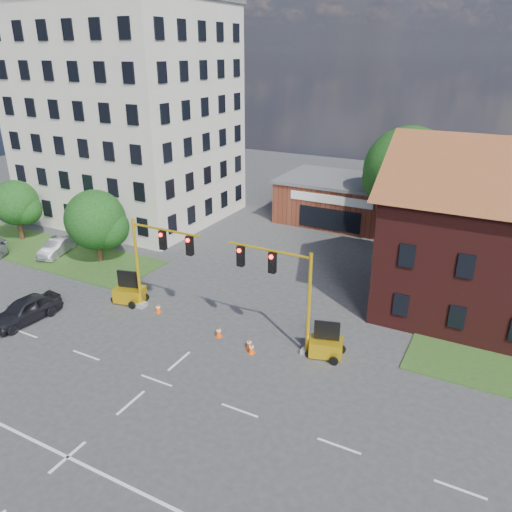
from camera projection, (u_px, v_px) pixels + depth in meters
name	position (u px, v px, depth m)	size (l,w,h in m)	color
ground	(156.00, 381.00, 26.09)	(120.00, 120.00, 0.00)	#3A3A3C
grass_verge_nw	(44.00, 251.00, 42.87)	(22.00, 6.00, 0.08)	#2B4F1D
lane_markings	(117.00, 415.00, 23.64)	(60.00, 36.00, 0.01)	white
office_block	(126.00, 113.00, 48.66)	(18.40, 15.40, 20.60)	silver
brick_shop	(344.00, 200.00, 49.76)	(12.40, 8.40, 4.30)	maroon
tree_large	(413.00, 175.00, 42.92)	(8.13, 7.74, 10.19)	#342413
tree_nw_front	(99.00, 222.00, 39.34)	(4.99, 4.75, 5.99)	#342413
tree_nw_rear	(18.00, 204.00, 44.12)	(4.19, 3.99, 5.50)	#342413
signal_mast_west	(157.00, 258.00, 31.37)	(5.30, 0.60, 6.20)	#9B9A95
signal_mast_east	(282.00, 286.00, 27.61)	(5.30, 0.60, 6.20)	#9B9A95
trailer_west	(130.00, 293.00, 33.95)	(2.22, 1.75, 2.22)	yellow
trailer_east	(326.00, 346.00, 27.98)	(2.11, 1.69, 2.09)	yellow
cone_a	(158.00, 308.00, 32.70)	(0.40, 0.40, 0.70)	#FF4F0D
cone_b	(219.00, 332.00, 29.96)	(0.40, 0.40, 0.70)	#FF4F0D
cone_c	(251.00, 348.00, 28.32)	(0.40, 0.40, 0.70)	#FF4F0D
cone_d	(249.00, 344.00, 28.76)	(0.40, 0.40, 0.70)	#FF4F0D
pickup_white	(416.00, 314.00, 31.30)	(2.30, 4.98, 1.38)	white
sedan_dark	(25.00, 310.00, 31.55)	(1.86, 4.62, 1.57)	black
sedan_silver_front	(57.00, 247.00, 41.92)	(1.45, 4.16, 1.37)	#A2A4AA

